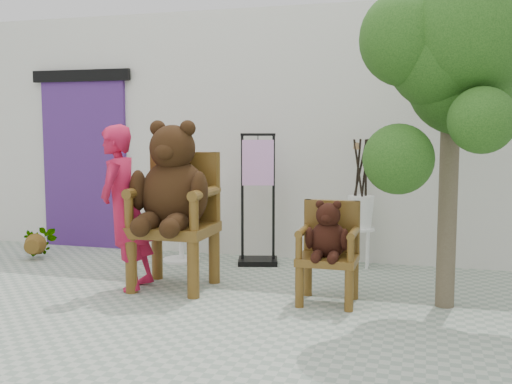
% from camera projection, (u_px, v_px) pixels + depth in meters
% --- Properties ---
extents(ground_plane, '(60.00, 60.00, 0.00)m').
position_uv_depth(ground_plane, '(245.00, 328.00, 4.73)').
color(ground_plane, '#98A08F').
rests_on(ground_plane, ground).
extents(back_wall, '(9.00, 1.00, 3.00)m').
position_uv_depth(back_wall, '(317.00, 134.00, 7.54)').
color(back_wall, silver).
rests_on(back_wall, ground).
extents(doorway, '(1.40, 0.11, 2.33)m').
position_uv_depth(doorway, '(85.00, 159.00, 7.89)').
color(doorway, '#47246C').
rests_on(doorway, ground).
extents(chair_big, '(0.79, 0.87, 1.65)m').
position_uv_depth(chair_big, '(174.00, 194.00, 5.84)').
color(chair_big, '#503511').
rests_on(chair_big, ground).
extents(chair_small, '(0.52, 0.50, 0.93)m').
position_uv_depth(chair_small, '(329.00, 242.00, 5.37)').
color(chair_small, '#503511').
rests_on(chair_small, ground).
extents(person, '(0.42, 0.61, 1.60)m').
position_uv_depth(person, '(125.00, 208.00, 5.81)').
color(person, '#B21539').
rests_on(person, ground).
extents(cafe_table, '(0.60, 0.60, 0.70)m').
position_uv_depth(cafe_table, '(181.00, 224.00, 7.07)').
color(cafe_table, white).
rests_on(cafe_table, ground).
extents(display_stand, '(0.52, 0.45, 1.51)m').
position_uv_depth(display_stand, '(258.00, 214.00, 6.91)').
color(display_stand, black).
rests_on(display_stand, ground).
extents(stool_bucket, '(0.32, 0.32, 1.45)m').
position_uv_depth(stool_bucket, '(361.00, 211.00, 6.74)').
color(stool_bucket, white).
rests_on(stool_bucket, ground).
extents(tree, '(1.79, 1.73, 3.32)m').
position_uv_depth(tree, '(469.00, 36.00, 4.98)').
color(tree, '#463B2A').
rests_on(tree, ground).
extents(potted_plant, '(0.49, 0.46, 0.44)m').
position_uv_depth(potted_plant, '(38.00, 240.00, 7.26)').
color(potted_plant, '#16390F').
rests_on(potted_plant, ground).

